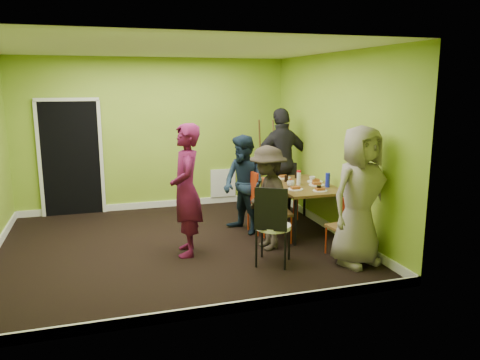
# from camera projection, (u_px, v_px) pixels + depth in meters

# --- Properties ---
(ground) EXTENTS (5.00, 5.00, 0.00)m
(ground) POSITION_uv_depth(u_px,v_px,m) (177.00, 245.00, 6.88)
(ground) COLOR black
(ground) RESTS_ON ground
(room_walls) EXTENTS (5.04, 4.54, 2.82)m
(room_walls) POSITION_uv_depth(u_px,v_px,m) (173.00, 179.00, 6.71)
(room_walls) COLOR #82A42A
(room_walls) RESTS_ON ground
(dining_table) EXTENTS (0.90, 1.50, 0.75)m
(dining_table) POSITION_uv_depth(u_px,v_px,m) (301.00, 188.00, 7.49)
(dining_table) COLOR black
(dining_table) RESTS_ON ground
(chair_left_far) EXTENTS (0.46, 0.46, 1.00)m
(chair_left_far) POSITION_uv_depth(u_px,v_px,m) (258.00, 198.00, 7.37)
(chair_left_far) COLOR red
(chair_left_far) RESTS_ON ground
(chair_left_near) EXTENTS (0.44, 0.44, 0.94)m
(chair_left_near) POSITION_uv_depth(u_px,v_px,m) (273.00, 207.00, 6.95)
(chair_left_near) COLOR red
(chair_left_near) RESTS_ON ground
(chair_back_end) EXTENTS (0.47, 0.52, 0.95)m
(chair_back_end) POSITION_uv_depth(u_px,v_px,m) (286.00, 179.00, 8.30)
(chair_back_end) COLOR red
(chair_back_end) RESTS_ON ground
(chair_front_end) EXTENTS (0.41, 0.41, 0.87)m
(chair_front_end) POSITION_uv_depth(u_px,v_px,m) (346.00, 222.00, 6.31)
(chair_front_end) COLOR red
(chair_front_end) RESTS_ON ground
(chair_bentwood) EXTENTS (0.57, 0.57, 1.07)m
(chair_bentwood) POSITION_uv_depth(u_px,v_px,m) (272.00, 222.00, 6.00)
(chair_bentwood) COLOR black
(chair_bentwood) RESTS_ON ground
(easel) EXTENTS (0.67, 0.63, 1.68)m
(easel) POSITION_uv_depth(u_px,v_px,m) (272.00, 162.00, 9.08)
(easel) COLOR brown
(easel) RESTS_ON ground
(plate_near_left) EXTENTS (0.26, 0.26, 0.01)m
(plate_near_left) POSITION_uv_depth(u_px,v_px,m) (274.00, 180.00, 7.77)
(plate_near_left) COLOR white
(plate_near_left) RESTS_ON dining_table
(plate_near_right) EXTENTS (0.23, 0.23, 0.01)m
(plate_near_right) POSITION_uv_depth(u_px,v_px,m) (295.00, 189.00, 7.10)
(plate_near_right) COLOR white
(plate_near_right) RESTS_ON dining_table
(plate_far_back) EXTENTS (0.24, 0.24, 0.01)m
(plate_far_back) POSITION_uv_depth(u_px,v_px,m) (284.00, 178.00, 7.98)
(plate_far_back) COLOR white
(plate_far_back) RESTS_ON dining_table
(plate_far_front) EXTENTS (0.22, 0.22, 0.01)m
(plate_far_front) POSITION_uv_depth(u_px,v_px,m) (320.00, 191.00, 7.01)
(plate_far_front) COLOR white
(plate_far_front) RESTS_ON dining_table
(plate_wall_back) EXTENTS (0.26, 0.26, 0.01)m
(plate_wall_back) POSITION_uv_depth(u_px,v_px,m) (315.00, 182.00, 7.66)
(plate_wall_back) COLOR white
(plate_wall_back) RESTS_ON dining_table
(plate_wall_front) EXTENTS (0.25, 0.25, 0.01)m
(plate_wall_front) POSITION_uv_depth(u_px,v_px,m) (317.00, 185.00, 7.41)
(plate_wall_front) COLOR white
(plate_wall_front) RESTS_ON dining_table
(thermos) EXTENTS (0.07, 0.07, 0.20)m
(thermos) POSITION_uv_depth(u_px,v_px,m) (299.00, 179.00, 7.42)
(thermos) COLOR white
(thermos) RESTS_ON dining_table
(blue_bottle) EXTENTS (0.07, 0.07, 0.22)m
(blue_bottle) POSITION_uv_depth(u_px,v_px,m) (328.00, 180.00, 7.26)
(blue_bottle) COLOR #1722AD
(blue_bottle) RESTS_ON dining_table
(orange_bottle) EXTENTS (0.04, 0.04, 0.07)m
(orange_bottle) POSITION_uv_depth(u_px,v_px,m) (291.00, 181.00, 7.54)
(orange_bottle) COLOR red
(orange_bottle) RESTS_ON dining_table
(glass_mid) EXTENTS (0.06, 0.06, 0.11)m
(glass_mid) POSITION_uv_depth(u_px,v_px,m) (286.00, 179.00, 7.66)
(glass_mid) COLOR black
(glass_mid) RESTS_ON dining_table
(glass_back) EXTENTS (0.07, 0.07, 0.09)m
(glass_back) POSITION_uv_depth(u_px,v_px,m) (297.00, 175.00, 7.95)
(glass_back) COLOR black
(glass_back) RESTS_ON dining_table
(glass_front) EXTENTS (0.07, 0.07, 0.08)m
(glass_front) POSITION_uv_depth(u_px,v_px,m) (319.00, 188.00, 7.02)
(glass_front) COLOR black
(glass_front) RESTS_ON dining_table
(cup_a) EXTENTS (0.12, 0.12, 0.10)m
(cup_a) POSITION_uv_depth(u_px,v_px,m) (291.00, 184.00, 7.29)
(cup_a) COLOR white
(cup_a) RESTS_ON dining_table
(cup_b) EXTENTS (0.10, 0.10, 0.09)m
(cup_b) POSITION_uv_depth(u_px,v_px,m) (312.00, 179.00, 7.64)
(cup_b) COLOR white
(cup_b) RESTS_ON dining_table
(person_standing) EXTENTS (0.52, 0.71, 1.82)m
(person_standing) POSITION_uv_depth(u_px,v_px,m) (186.00, 190.00, 6.36)
(person_standing) COLOR #540E33
(person_standing) RESTS_ON ground
(person_left_far) EXTENTS (0.83, 0.92, 1.55)m
(person_left_far) POSITION_uv_depth(u_px,v_px,m) (244.00, 185.00, 7.33)
(person_left_far) COLOR #132131
(person_left_far) RESTS_ON ground
(person_left_near) EXTENTS (0.64, 1.01, 1.49)m
(person_left_near) POSITION_uv_depth(u_px,v_px,m) (268.00, 198.00, 6.61)
(person_left_near) COLOR black
(person_left_near) RESTS_ON ground
(person_back_end) EXTENTS (1.17, 0.61, 1.91)m
(person_back_end) POSITION_uv_depth(u_px,v_px,m) (282.00, 162.00, 8.35)
(person_back_end) COLOR black
(person_back_end) RESTS_ON ground
(person_front_end) EXTENTS (1.01, 0.78, 1.82)m
(person_front_end) POSITION_uv_depth(u_px,v_px,m) (360.00, 196.00, 6.00)
(person_front_end) COLOR gray
(person_front_end) RESTS_ON ground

